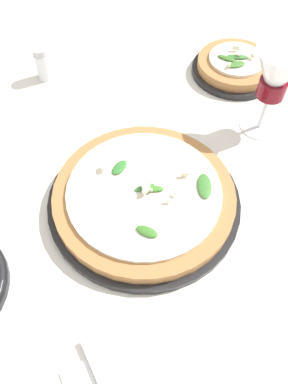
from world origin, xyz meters
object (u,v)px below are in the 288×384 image
wine_glass (275,78)px  shaker_pepper (43,64)px  pizza_personal_side (235,66)px  pizza_arugula_main (144,197)px

wine_glass → shaker_pepper: 0.44m
pizza_personal_side → wine_glass: 0.19m
pizza_arugula_main → shaker_pepper: size_ratio=4.49×
pizza_arugula_main → pizza_personal_side: (-0.20, 0.32, -0.00)m
pizza_personal_side → wine_glass: wine_glass is taller
shaker_pepper → wine_glass: bearing=42.5°
shaker_pepper → pizza_arugula_main: bearing=4.6°
pizza_arugula_main → shaker_pepper: 0.37m
pizza_arugula_main → wine_glass: bearing=100.2°
pizza_arugula_main → wine_glass: size_ratio=1.89×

